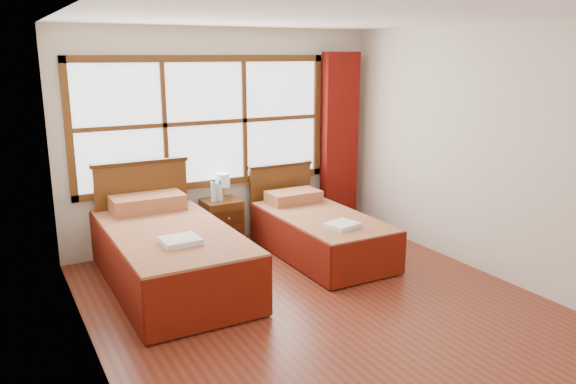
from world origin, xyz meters
TOP-DOWN VIEW (x-y plane):
  - floor at (0.00, 0.00)m, footprint 4.50×4.50m
  - ceiling at (0.00, 0.00)m, footprint 4.50×4.50m
  - wall_back at (0.00, 2.25)m, footprint 4.00×0.00m
  - wall_left at (-2.00, 0.00)m, footprint 0.00×4.50m
  - wall_right at (2.00, 0.00)m, footprint 0.00×4.50m
  - window at (-0.25, 2.21)m, footprint 3.16×0.06m
  - curtain at (1.60, 2.11)m, footprint 0.50×0.16m
  - bed_left at (-1.07, 1.20)m, footprint 1.15×2.24m
  - bed_right at (0.72, 1.20)m, footprint 0.96×1.98m
  - nightstand at (-0.17, 1.99)m, footprint 0.44×0.44m
  - towels_left at (-1.11, 0.66)m, footprint 0.35×0.31m
  - towels_right at (0.66, 0.64)m, footprint 0.37×0.34m
  - lamp at (-0.12, 2.03)m, footprint 0.16×0.16m
  - bottle_near at (-0.26, 1.98)m, footprint 0.07×0.07m
  - bottle_far at (-0.19, 1.97)m, footprint 0.06×0.06m

SIDE VIEW (x-z plane):
  - floor at x=0.00m, z-range 0.00..0.00m
  - bed_right at x=0.72m, z-range -0.18..0.74m
  - nightstand at x=-0.17m, z-range 0.00..0.59m
  - bed_left at x=-1.07m, z-range -0.22..0.91m
  - towels_right at x=0.66m, z-range 0.49..0.54m
  - towels_left at x=-1.11m, z-range 0.60..0.65m
  - bottle_far at x=-0.19m, z-range 0.58..0.82m
  - bottle_near at x=-0.26m, z-range 0.58..0.84m
  - lamp at x=-0.12m, z-range 0.65..0.97m
  - curtain at x=1.60m, z-range 0.02..2.32m
  - wall_back at x=0.00m, z-range -0.70..3.30m
  - wall_left at x=-2.00m, z-range -0.95..3.55m
  - wall_right at x=2.00m, z-range -0.95..3.55m
  - window at x=-0.25m, z-range 0.72..2.28m
  - ceiling at x=0.00m, z-range 2.60..2.60m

